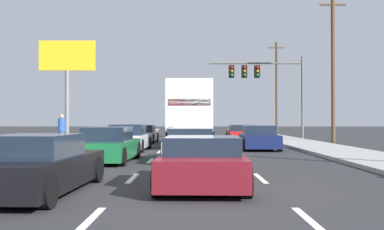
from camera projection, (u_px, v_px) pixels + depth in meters
name	position (u px, v px, depth m)	size (l,w,h in m)	color
ground_plane	(193.00, 140.00, 34.87)	(140.00, 140.00, 0.00)	#2B2B2D
sidewalk_right	(295.00, 142.00, 29.88)	(3.12, 80.00, 0.14)	#9E9E99
sidewalk_left	(92.00, 142.00, 29.86)	(3.12, 80.00, 0.14)	#9E9E99
lane_markings	(193.00, 143.00, 29.36)	(3.54, 57.00, 0.01)	silver
car_silver	(142.00, 134.00, 30.71)	(1.93, 4.19, 1.20)	#B7BABF
car_white	(128.00, 139.00, 22.76)	(2.02, 4.31, 1.32)	white
car_green	(108.00, 146.00, 16.54)	(1.99, 4.38, 1.29)	#196B38
car_black	(38.00, 166.00, 9.41)	(1.98, 4.50, 1.25)	black
box_truck	(191.00, 111.00, 26.09)	(2.78, 7.55, 3.67)	white
car_tan	(190.00, 146.00, 16.94)	(2.08, 4.18, 1.23)	tan
car_maroon	(202.00, 163.00, 10.46)	(2.11, 4.45, 1.17)	maroon
car_red	(241.00, 134.00, 31.28)	(1.96, 4.36, 1.21)	red
car_navy	(258.00, 139.00, 23.31)	(2.01, 4.14, 1.26)	#141E4C
traffic_signal_mast	(259.00, 77.00, 34.82)	(7.38, 0.69, 6.51)	#595B56
utility_pole_mid	(332.00, 67.00, 30.66)	(1.80, 0.28, 10.11)	brown
utility_pole_far	(276.00, 87.00, 49.51)	(1.80, 0.28, 10.19)	brown
roadside_billboard	(67.00, 67.00, 37.83)	(4.77, 0.36, 8.29)	slate
pedestrian_near_corner	(61.00, 130.00, 23.68)	(0.38, 0.38, 1.71)	#3F3F42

